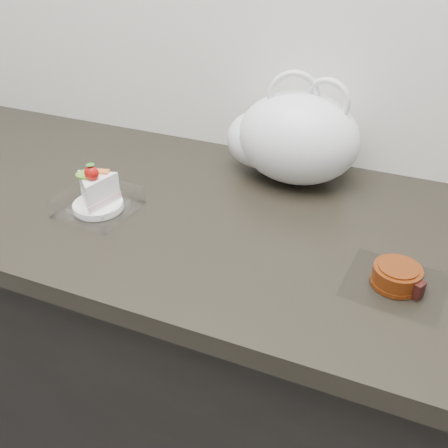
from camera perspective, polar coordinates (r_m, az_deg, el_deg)
The scene contains 4 objects.
counter at distance 1.30m, azimuth -0.64°, elevation -15.61°, with size 2.04×0.64×0.90m.
cake_tray at distance 1.03m, azimuth -14.31°, elevation 2.91°, with size 0.15×0.15×0.11m.
mooncake_wrap at distance 0.86m, azimuth 19.16°, elevation -5.84°, with size 0.17×0.16×0.04m.
plastic_bag at distance 1.11m, azimuth 7.61°, elevation 9.75°, with size 0.31×0.23×0.24m.
Camera 1 is at (0.35, 0.90, 1.43)m, focal length 40.00 mm.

